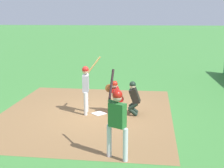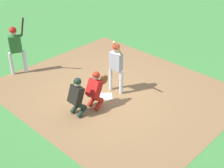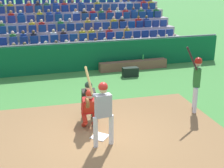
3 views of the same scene
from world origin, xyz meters
name	(u,v)px [view 1 (image 1 of 3)]	position (x,y,z in m)	size (l,w,h in m)	color
ground_plane	(99,114)	(0.00, 0.00, 0.00)	(160.00, 160.00, 0.00)	#42883B
infield_dirt_patch	(86,113)	(0.00, 0.50, 0.00)	(7.57, 6.46, 0.01)	olive
home_plate_marker	(99,113)	(0.00, 0.00, 0.02)	(0.44, 0.44, 0.02)	white
batter_at_plate	(86,84)	(0.04, 0.48, 1.14)	(0.67, 0.67, 2.16)	silver
catcher_crouching	(116,95)	(0.15, -0.64, 0.72)	(0.46, 0.71, 1.28)	#AB2113
home_plate_umpire	(134,97)	(0.01, -1.31, 0.71)	(0.49, 0.48, 1.30)	black
on_deck_batter	(117,116)	(-3.64, -0.92, 1.18)	(0.79, 0.62, 2.31)	silver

